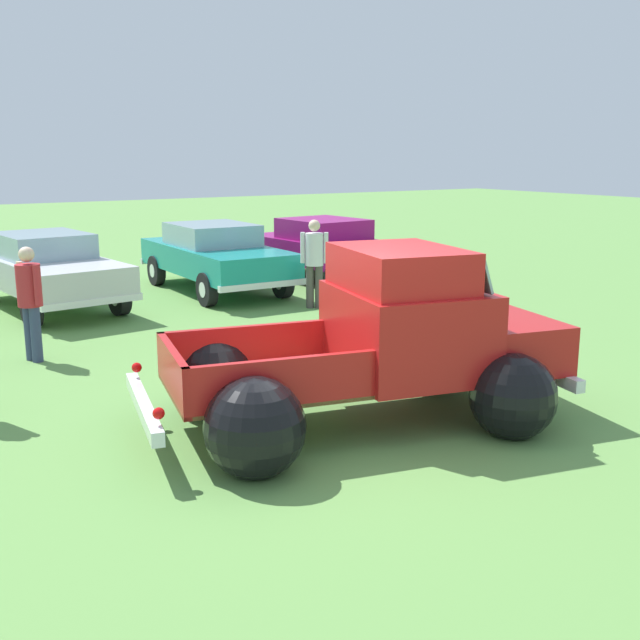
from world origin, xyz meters
TOP-DOWN VIEW (x-y plane):
  - ground_plane at (0.00, 0.00)m, footprint 80.00×80.00m
  - vintage_pickup_truck at (0.38, -0.08)m, footprint 4.91×3.48m
  - show_car_1 at (-1.30, 8.27)m, footprint 2.24×4.46m
  - show_car_2 at (2.18, 8.30)m, footprint 1.91×4.46m
  - show_car_3 at (4.84, 8.04)m, footprint 2.21×4.41m
  - spectator_1 at (3.01, 5.63)m, footprint 0.48×0.48m
  - spectator_2 at (-2.38, 4.55)m, footprint 0.43×0.53m
  - lane_cone_0 at (1.92, 2.77)m, footprint 0.36×0.36m
  - lane_cone_1 at (-0.71, 2.58)m, footprint 0.36×0.36m

SIDE VIEW (x-z plane):
  - ground_plane at x=0.00m, z-range 0.00..0.00m
  - lane_cone_0 at x=1.92m, z-range 0.00..0.63m
  - lane_cone_1 at x=-0.71m, z-range 0.00..0.63m
  - vintage_pickup_truck at x=0.38m, z-range -0.22..1.74m
  - show_car_1 at x=-1.30m, z-range 0.06..1.49m
  - show_car_3 at x=4.84m, z-range 0.07..1.50m
  - show_car_2 at x=2.18m, z-range 0.07..1.50m
  - spectator_2 at x=-2.38m, z-range 0.11..1.75m
  - spectator_1 at x=3.01m, z-range 0.12..1.80m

